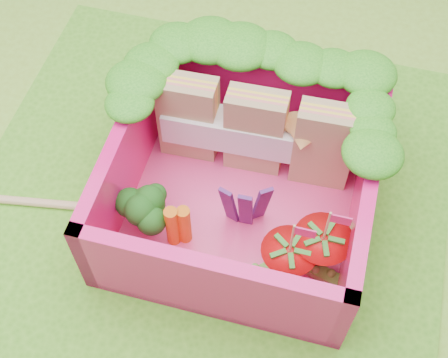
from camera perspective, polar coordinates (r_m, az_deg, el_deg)
ground at (r=3.48m, az=-1.52°, el=-2.19°), size 14.00×14.00×0.00m
placemat at (r=3.47m, az=-1.52°, el=-2.07°), size 2.60×2.60×0.03m
bento_floor at (r=3.41m, az=1.55°, el=-2.42°), size 1.30×1.30×0.05m
bento_box at (r=3.20m, az=1.65°, el=-0.12°), size 1.30×1.30×0.55m
lettuce_ruffle at (r=3.21m, az=3.75°, el=9.65°), size 1.43×0.77×0.11m
sandwich_stack at (r=3.33m, az=2.98°, el=4.33°), size 1.06×0.21×0.55m
broccoli at (r=3.18m, az=-7.11°, el=-2.61°), size 0.33×0.33×0.26m
carrot_sticks at (r=3.17m, az=-4.21°, el=-4.26°), size 0.12×0.10×0.29m
purple_wedges at (r=3.16m, az=1.98°, el=-2.52°), size 0.23×0.10×0.38m
strawberry_left at (r=3.08m, az=5.81°, el=-7.61°), size 0.27×0.27×0.51m
strawberry_right at (r=3.12m, az=8.75°, el=-6.58°), size 0.29×0.29×0.53m
snap_peas at (r=3.22m, az=7.43°, el=-7.39°), size 0.60×0.56×0.05m
chopsticks at (r=3.61m, az=-18.34°, el=-1.90°), size 2.37×0.42×0.04m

